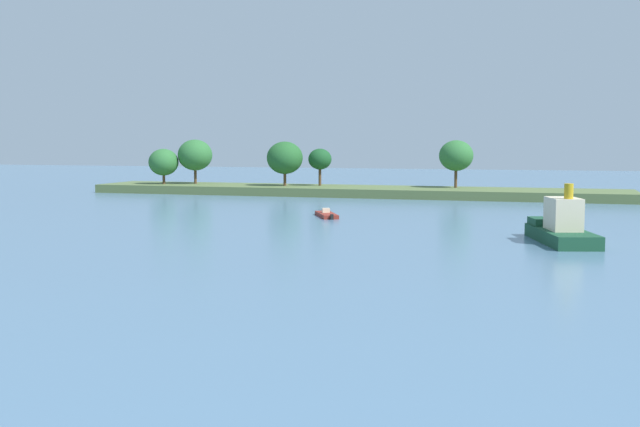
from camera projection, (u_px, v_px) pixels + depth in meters
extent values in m
cube|color=#566B3D|center=(351.00, 191.00, 114.74)|extent=(81.19, 11.72, 1.29)
cylinder|color=#513823|center=(164.00, 179.00, 122.47)|extent=(0.44, 0.44, 1.60)
ellipsoid|color=#2D6B33|center=(164.00, 162.00, 122.21)|extent=(4.79, 4.79, 4.31)
cylinder|color=#513823|center=(195.00, 176.00, 123.24)|extent=(0.44, 0.44, 2.43)
ellipsoid|color=#2D6B33|center=(195.00, 155.00, 122.91)|extent=(5.58, 5.58, 5.02)
cylinder|color=#513823|center=(285.00, 179.00, 117.34)|extent=(0.44, 0.44, 2.11)
ellipsoid|color=#235B28|center=(285.00, 158.00, 117.03)|extent=(5.58, 5.58, 5.02)
cylinder|color=#513823|center=(320.00, 177.00, 117.75)|extent=(0.44, 0.44, 2.68)
ellipsoid|color=#194C23|center=(320.00, 159.00, 117.49)|extent=(3.62, 3.62, 3.26)
cylinder|color=#513823|center=(456.00, 178.00, 112.45)|extent=(0.44, 0.44, 2.75)
ellipsoid|color=#2D6B33|center=(456.00, 156.00, 112.12)|extent=(5.05, 5.05, 4.54)
cube|color=maroon|center=(327.00, 215.00, 82.09)|extent=(4.03, 5.90, 0.41)
cube|color=beige|center=(326.00, 210.00, 82.47)|extent=(0.95, 0.81, 0.50)
cube|color=black|center=(332.00, 217.00, 79.09)|extent=(0.41, 0.39, 0.56)
cube|color=#19472D|center=(562.00, 236.00, 61.03)|extent=(6.01, 10.54, 1.06)
cube|color=#19472D|center=(550.00, 221.00, 64.43)|extent=(3.74, 3.53, 0.60)
cube|color=beige|center=(563.00, 214.00, 60.56)|extent=(3.10, 3.97, 2.60)
cylinder|color=gold|center=(569.00, 191.00, 59.19)|extent=(0.70, 0.70, 1.20)
cylinder|color=black|center=(544.00, 228.00, 66.09)|extent=(0.75, 0.48, 0.70)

